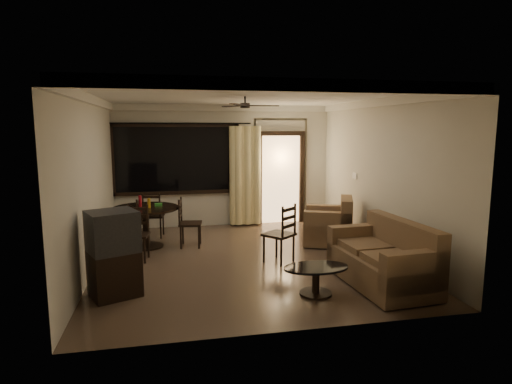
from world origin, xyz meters
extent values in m
plane|color=#7F6651|center=(0.00, 0.00, 0.00)|extent=(5.50, 5.50, 0.00)
plane|color=beige|center=(0.00, 2.75, 1.40)|extent=(5.00, 0.00, 5.00)
plane|color=beige|center=(0.00, -2.75, 1.40)|extent=(5.00, 0.00, 5.00)
plane|color=beige|center=(-2.50, 0.00, 1.40)|extent=(0.00, 5.50, 5.50)
plane|color=beige|center=(2.50, 0.00, 1.40)|extent=(0.00, 5.50, 5.50)
plane|color=white|center=(0.00, 0.00, 2.80)|extent=(5.50, 5.50, 0.00)
cube|color=black|center=(-1.10, 2.72, 1.57)|extent=(2.70, 0.04, 1.45)
cylinder|color=black|center=(-1.00, 2.63, 2.38)|extent=(3.20, 0.03, 0.03)
cube|color=#FFC684|center=(1.35, 2.71, 1.05)|extent=(0.91, 0.03, 2.08)
cube|color=white|center=(2.48, 1.05, 1.30)|extent=(0.02, 0.18, 0.12)
cylinder|color=black|center=(0.00, 0.00, 2.74)|extent=(0.03, 0.03, 0.12)
cylinder|color=black|center=(0.00, 0.00, 2.65)|extent=(0.16, 0.16, 0.08)
cylinder|color=black|center=(-1.74, 1.14, 0.76)|extent=(1.25, 1.25, 0.04)
cylinder|color=black|center=(-1.74, 1.14, 0.39)|extent=(0.13, 0.13, 0.73)
cylinder|color=black|center=(-1.74, 1.14, 0.02)|extent=(0.63, 0.63, 0.03)
cylinder|color=maroon|center=(-1.83, 1.21, 0.89)|extent=(0.06, 0.06, 0.22)
cylinder|color=#B17D12|center=(-1.66, 1.08, 0.87)|extent=(0.06, 0.06, 0.18)
cube|color=#288629|center=(-1.49, 1.23, 0.81)|extent=(0.14, 0.10, 0.05)
cube|color=black|center=(-2.05, 1.26, 0.45)|extent=(0.48, 0.48, 0.04)
cube|color=black|center=(-0.90, 1.01, 0.45)|extent=(0.48, 0.48, 0.04)
cube|color=black|center=(-1.86, 0.30, 0.45)|extent=(0.48, 0.48, 0.04)
cube|color=#A98748|center=(-1.90, 0.07, 0.55)|extent=(0.29, 0.12, 0.32)
cube|color=black|center=(-1.62, 1.93, 0.45)|extent=(0.48, 0.48, 0.04)
cube|color=black|center=(-2.05, -1.25, 0.31)|extent=(0.78, 0.76, 0.62)
cube|color=black|center=(-2.05, -1.25, 0.90)|extent=(0.78, 0.76, 0.56)
cube|color=black|center=(-1.76, -1.12, 0.90)|extent=(0.20, 0.42, 0.38)
cube|color=#4C2F23|center=(1.71, -1.62, 0.24)|extent=(1.03, 1.79, 0.43)
cube|color=#4C2F23|center=(2.07, -1.60, 0.59)|extent=(0.33, 1.74, 0.70)
cube|color=#4C2F23|center=(1.77, -2.39, 0.45)|extent=(0.93, 0.26, 0.54)
cube|color=#4C2F23|center=(1.66, -0.86, 0.45)|extent=(0.93, 0.26, 0.54)
cube|color=#4C2F23|center=(1.66, -1.63, 0.49)|extent=(0.75, 1.55, 0.13)
cube|color=#4C2F23|center=(1.78, 0.66, 0.23)|extent=(1.18, 1.18, 0.43)
cube|color=#4C2F23|center=(2.10, 0.53, 0.59)|extent=(0.54, 0.92, 0.69)
cube|color=#4C2F23|center=(1.64, 0.33, 0.45)|extent=(0.91, 0.52, 0.53)
cube|color=#4C2F23|center=(1.91, 0.99, 0.45)|extent=(0.91, 0.52, 0.53)
cube|color=#4C2F23|center=(1.73, 0.68, 0.48)|extent=(0.85, 0.88, 0.13)
ellipsoid|color=navy|center=(1.73, 0.68, 0.59)|extent=(0.38, 0.32, 0.11)
ellipsoid|color=black|center=(0.66, -1.78, 0.39)|extent=(0.91, 0.55, 0.03)
cylinder|color=black|center=(0.66, -1.78, 0.19)|extent=(0.10, 0.10, 0.36)
cylinder|color=black|center=(0.66, -1.78, 0.02)|extent=(0.45, 0.45, 0.03)
cube|color=black|center=(0.53, -0.27, 0.48)|extent=(0.63, 0.63, 0.04)
camera|label=1|loc=(-1.28, -7.14, 2.29)|focal=30.00mm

